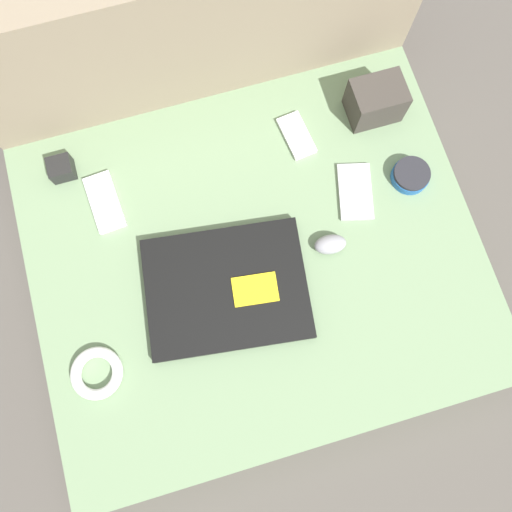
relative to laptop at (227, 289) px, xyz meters
The scene contains 12 objects.
ground_plane 0.15m from the laptop, 32.02° to the left, with size 8.00×8.00×0.00m, color #4C4742.
couch_seat 0.11m from the laptop, 32.02° to the left, with size 0.93×0.78×0.11m.
couch_backrest 0.55m from the laptop, 81.99° to the left, with size 0.93×0.20×0.44m.
laptop is the anchor object (origin of this frame).
computer_mouse 0.23m from the laptop, ahead, with size 0.07×0.05×0.03m.
speaker_puck 0.46m from the laptop, 15.94° to the left, with size 0.08×0.08×0.03m.
phone_silver 0.37m from the laptop, 50.33° to the left, with size 0.06×0.11×0.01m.
phone_black 0.32m from the laptop, 128.34° to the left, with size 0.07×0.13×0.01m.
phone_small 0.34m from the laptop, 21.69° to the left, with size 0.10×0.14×0.01m.
camera_pouch 0.52m from the laptop, 35.66° to the left, with size 0.11×0.08×0.09m.
charger_brick 0.44m from the laptop, 127.88° to the left, with size 0.05×0.05×0.04m.
cable_coil 0.30m from the laptop, 162.74° to the right, with size 0.10×0.10×0.02m.
Camera 1 is at (-0.06, -0.22, 1.13)m, focal length 35.00 mm.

